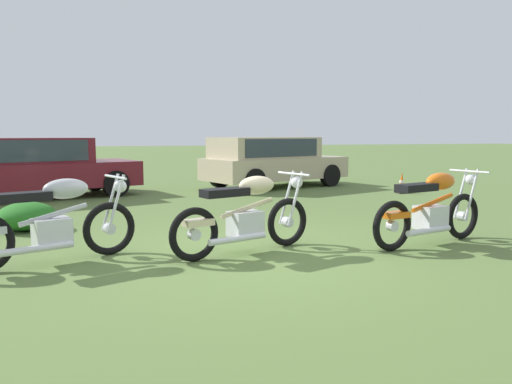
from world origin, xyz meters
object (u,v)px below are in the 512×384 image
object	(u,v)px
motorcycle_silver	(52,222)
car_burgundy	(38,165)
motorcycle_cream	(246,215)
shrub_low	(27,216)
car_beige	(270,158)
motorcycle_orange	(431,209)
traffic_cone	(402,184)

from	to	relation	value
motorcycle_silver	car_burgundy	size ratio (longest dim) A/B	0.42
motorcycle_cream	shrub_low	distance (m)	3.83
motorcycle_cream	car_beige	world-z (taller)	car_beige
motorcycle_orange	motorcycle_cream	bearing A→B (deg)	159.56
motorcycle_cream	motorcycle_orange	world-z (taller)	same
car_burgundy	shrub_low	distance (m)	4.21
car_burgundy	car_beige	size ratio (longest dim) A/B	1.05
motorcycle_cream	car_burgundy	distance (m)	7.38
car_beige	traffic_cone	size ratio (longest dim) A/B	8.23
motorcycle_orange	traffic_cone	distance (m)	6.04
motorcycle_cream	car_beige	bearing A→B (deg)	50.49
motorcycle_orange	car_beige	xyz separation A→B (m)	(0.21, 7.57, 0.34)
motorcycle_orange	car_burgundy	size ratio (longest dim) A/B	0.43
car_beige	shrub_low	distance (m)	7.50
motorcycle_silver	motorcycle_cream	xyz separation A→B (m)	(2.30, -0.15, -0.00)
shrub_low	motorcycle_cream	bearing A→B (deg)	-40.14
motorcycle_silver	traffic_cone	xyz separation A→B (m)	(7.87, 4.82, -0.24)
motorcycle_cream	traffic_cone	distance (m)	7.47
motorcycle_silver	motorcycle_orange	world-z (taller)	same
motorcycle_orange	traffic_cone	size ratio (longest dim) A/B	3.75
car_beige	motorcycle_cream	bearing A→B (deg)	-130.60
traffic_cone	motorcycle_cream	bearing A→B (deg)	-138.27
motorcycle_cream	car_burgundy	bearing A→B (deg)	97.48
traffic_cone	motorcycle_orange	bearing A→B (deg)	-119.81
motorcycle_silver	motorcycle_orange	size ratio (longest dim) A/B	0.96
car_burgundy	traffic_cone	world-z (taller)	car_burgundy
motorcycle_orange	shrub_low	bearing A→B (deg)	139.10
motorcycle_silver	car_burgundy	bearing A→B (deg)	77.01
car_burgundy	traffic_cone	xyz separation A→B (m)	(8.82, -1.65, -0.55)
motorcycle_cream	motorcycle_orange	bearing A→B (deg)	-24.64
motorcycle_silver	shrub_low	bearing A→B (deg)	83.63
motorcycle_cream	traffic_cone	bearing A→B (deg)	23.08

